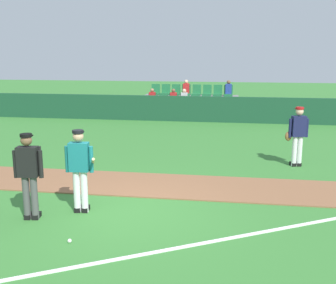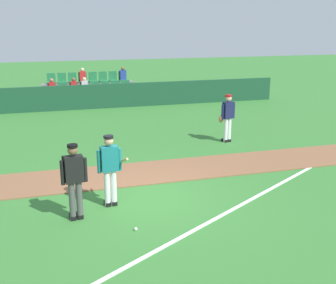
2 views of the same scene
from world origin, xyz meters
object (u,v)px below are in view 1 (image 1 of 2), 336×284
(umpire_home_plate, at_px, (29,171))
(runner_navy_jersey, at_px, (298,134))
(batter_teal_jersey, at_px, (80,168))
(baseball, at_px, (70,241))

(umpire_home_plate, bearing_deg, runner_navy_jersey, 40.27)
(batter_teal_jersey, bearing_deg, runner_navy_jersey, 41.76)
(umpire_home_plate, height_order, baseball, umpire_home_plate)
(runner_navy_jersey, xyz_separation_m, baseball, (-4.67, -5.88, -0.93))
(baseball, bearing_deg, batter_teal_jersey, 102.00)
(umpire_home_plate, bearing_deg, baseball, -38.40)
(umpire_home_plate, relative_size, runner_navy_jersey, 1.00)
(runner_navy_jersey, height_order, baseball, runner_navy_jersey)
(runner_navy_jersey, bearing_deg, batter_teal_jersey, -138.24)
(batter_teal_jersey, relative_size, umpire_home_plate, 1.00)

